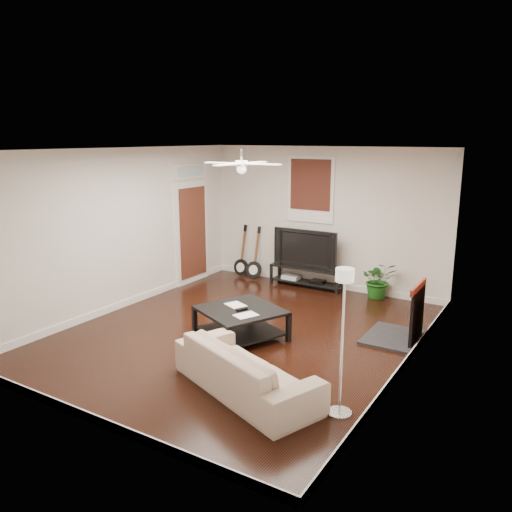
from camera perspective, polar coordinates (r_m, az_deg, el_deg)
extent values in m
cube|color=black|center=(8.00, -1.51, -8.61)|extent=(5.00, 6.00, 0.01)
cube|color=white|center=(7.43, -1.64, 11.87)|extent=(5.00, 6.00, 0.01)
cube|color=silver|center=(10.20, 7.66, 4.22)|extent=(5.00, 0.01, 2.80)
cube|color=silver|center=(5.41, -19.18, -4.45)|extent=(5.00, 0.01, 2.80)
cube|color=silver|center=(9.17, -14.81, 2.89)|extent=(0.01, 6.00, 2.80)
cube|color=silver|center=(6.61, 16.94, -1.15)|extent=(0.01, 6.00, 2.80)
cube|color=#AA4836|center=(7.56, 18.80, 0.49)|extent=(0.02, 2.20, 2.80)
cube|color=black|center=(7.87, 16.25, -5.96)|extent=(0.80, 1.10, 0.92)
cube|color=#34110E|center=(10.22, 6.13, 7.40)|extent=(1.00, 0.06, 1.30)
cube|color=white|center=(10.55, -7.19, 3.71)|extent=(0.08, 1.00, 2.50)
cube|color=black|center=(10.36, 5.69, -2.33)|extent=(1.50, 0.40, 0.42)
imported|color=black|center=(10.23, 5.82, 0.93)|extent=(1.35, 0.18, 0.78)
cube|color=black|center=(7.74, -1.72, -7.54)|extent=(1.46, 1.46, 0.46)
imported|color=#C5AA94|center=(6.17, -1.17, -12.47)|extent=(2.19, 1.49, 0.60)
imported|color=#1A5819|center=(9.83, 13.61, -2.61)|extent=(0.82, 0.78, 0.71)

